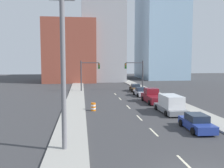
% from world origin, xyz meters
% --- Properties ---
extents(sidewalk_left, '(2.72, 90.12, 0.15)m').
position_xyz_m(sidewalk_left, '(-6.90, 45.06, 0.07)').
color(sidewalk_left, '#9E9B93').
rests_on(sidewalk_left, ground).
extents(sidewalk_right, '(2.72, 90.12, 0.15)m').
position_xyz_m(sidewalk_right, '(6.90, 45.06, 0.07)').
color(sidewalk_right, '#9E9B93').
rests_on(sidewalk_right, ground).
extents(lane_stripe_at_2m, '(0.16, 2.40, 0.01)m').
position_xyz_m(lane_stripe_at_2m, '(0.00, 2.00, 0.00)').
color(lane_stripe_at_2m, beige).
rests_on(lane_stripe_at_2m, ground).
extents(lane_stripe_at_8m, '(0.16, 2.40, 0.01)m').
position_xyz_m(lane_stripe_at_8m, '(0.00, 8.37, 0.00)').
color(lane_stripe_at_8m, beige).
rests_on(lane_stripe_at_8m, ground).
extents(lane_stripe_at_14m, '(0.16, 2.40, 0.01)m').
position_xyz_m(lane_stripe_at_14m, '(0.00, 13.59, 0.00)').
color(lane_stripe_at_14m, beige).
rests_on(lane_stripe_at_14m, ground).
extents(lane_stripe_at_20m, '(0.16, 2.40, 0.01)m').
position_xyz_m(lane_stripe_at_20m, '(0.00, 19.72, 0.00)').
color(lane_stripe_at_20m, beige).
rests_on(lane_stripe_at_20m, ground).
extents(lane_stripe_at_27m, '(0.16, 2.40, 0.01)m').
position_xyz_m(lane_stripe_at_27m, '(0.00, 26.70, 0.00)').
color(lane_stripe_at_27m, beige).
rests_on(lane_stripe_at_27m, ground).
extents(lane_stripe_at_32m, '(0.16, 2.40, 0.01)m').
position_xyz_m(lane_stripe_at_32m, '(0.00, 32.33, 0.00)').
color(lane_stripe_at_32m, beige).
rests_on(lane_stripe_at_32m, ground).
extents(building_brick_left, '(14.00, 16.00, 16.92)m').
position_xyz_m(building_brick_left, '(-9.07, 61.37, 8.46)').
color(building_brick_left, brown).
rests_on(building_brick_left, ground).
extents(building_office_center, '(12.00, 20.00, 31.18)m').
position_xyz_m(building_office_center, '(0.28, 65.37, 15.59)').
color(building_office_center, '#99999E').
rests_on(building_office_center, ground).
extents(building_glass_right, '(13.00, 20.00, 39.40)m').
position_xyz_m(building_glass_right, '(20.00, 69.37, 19.70)').
color(building_glass_right, '#8CADC6').
rests_on(building_glass_right, ground).
extents(traffic_signal_left, '(3.72, 0.35, 5.94)m').
position_xyz_m(traffic_signal_left, '(-4.98, 36.62, 3.81)').
color(traffic_signal_left, '#38383D').
rests_on(traffic_signal_left, ground).
extents(traffic_signal_right, '(3.72, 0.35, 5.94)m').
position_xyz_m(traffic_signal_right, '(4.99, 36.62, 3.81)').
color(traffic_signal_right, '#38383D').
rests_on(traffic_signal_right, ground).
extents(utility_pole_left_near, '(1.60, 0.32, 10.58)m').
position_xyz_m(utility_pole_left_near, '(-7.11, 4.88, 5.42)').
color(utility_pole_left_near, slate).
rests_on(utility_pole_left_near, ground).
extents(traffic_barrel, '(0.56, 0.56, 0.95)m').
position_xyz_m(traffic_barrel, '(-4.59, 17.88, 0.47)').
color(traffic_barrel, orange).
rests_on(traffic_barrel, ground).
extents(sedan_blue, '(2.11, 4.44, 1.40)m').
position_xyz_m(sedan_blue, '(3.82, 8.51, 0.64)').
color(sedan_blue, navy).
rests_on(sedan_blue, ground).
extents(box_truck_gray, '(2.47, 5.66, 2.06)m').
position_xyz_m(box_truck_gray, '(4.08, 15.54, 0.97)').
color(box_truck_gray, slate).
rests_on(box_truck_gray, ground).
extents(pickup_truck_maroon, '(2.36, 5.85, 1.97)m').
position_xyz_m(pickup_truck_maroon, '(4.06, 22.74, 0.80)').
color(pickup_truck_maroon, maroon).
rests_on(pickup_truck_maroon, ground).
extents(sedan_silver, '(2.15, 4.47, 1.42)m').
position_xyz_m(sedan_silver, '(4.06, 29.63, 0.65)').
color(sedan_silver, '#B2B2BC').
rests_on(sedan_silver, ground).
extents(sedan_brown, '(2.20, 4.84, 1.39)m').
position_xyz_m(sedan_brown, '(4.48, 35.94, 0.64)').
color(sedan_brown, brown).
rests_on(sedan_brown, ground).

